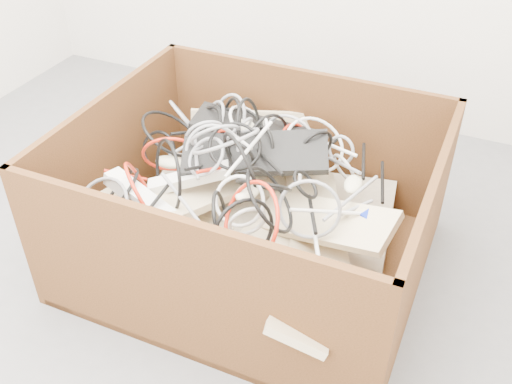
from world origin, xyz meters
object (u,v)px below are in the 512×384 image
at_px(power_strip_left, 189,178).
at_px(vga_plug, 370,217).
at_px(power_strip_right, 143,200).
at_px(cardboard_box, 250,230).

height_order(power_strip_left, vga_plug, power_strip_left).
bearing_deg(power_strip_right, power_strip_left, 71.53).
bearing_deg(cardboard_box, power_strip_right, -141.67).
xyz_separation_m(power_strip_left, vga_plug, (0.60, 0.06, -0.02)).
distance_m(power_strip_left, vga_plug, 0.60).
distance_m(cardboard_box, power_strip_right, 0.41).
bearing_deg(power_strip_left, power_strip_right, -150.17).
relative_size(cardboard_box, power_strip_right, 3.70).
bearing_deg(cardboard_box, power_strip_left, -156.24).
height_order(cardboard_box, power_strip_left, cardboard_box).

